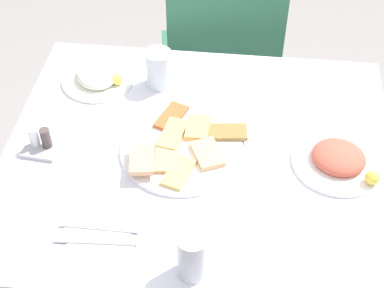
{
  "coord_description": "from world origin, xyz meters",
  "views": [
    {
      "loc": [
        0.1,
        -1.04,
        1.82
      ],
      "look_at": [
        -0.02,
        -0.0,
        0.77
      ],
      "focal_mm": 53.68,
      "sensor_mm": 36.0,
      "label": 1
    }
  ],
  "objects_px": {
    "pide_platter": "(182,148)",
    "paper_napkin": "(98,235)",
    "fork": "(96,240)",
    "salad_plate_rice": "(339,159)",
    "soda_can": "(192,255)",
    "spoon": "(99,227)",
    "condiment_caddy": "(41,143)",
    "salad_plate_greens": "(98,76)",
    "dining_table": "(199,174)",
    "drinking_glass": "(159,69)",
    "dining_chair": "(220,57)"
  },
  "relations": [
    {
      "from": "salad_plate_rice",
      "to": "paper_napkin",
      "type": "relative_size",
      "value": 1.63
    },
    {
      "from": "drinking_glass",
      "to": "dining_chair",
      "type": "bearing_deg",
      "value": 70.35
    },
    {
      "from": "dining_chair",
      "to": "soda_can",
      "type": "distance_m",
      "value": 1.1
    },
    {
      "from": "drinking_glass",
      "to": "condiment_caddy",
      "type": "relative_size",
      "value": 1.17
    },
    {
      "from": "pide_platter",
      "to": "fork",
      "type": "bearing_deg",
      "value": -117.34
    },
    {
      "from": "pide_platter",
      "to": "fork",
      "type": "distance_m",
      "value": 0.35
    },
    {
      "from": "salad_plate_greens",
      "to": "salad_plate_rice",
      "type": "bearing_deg",
      "value": -20.93
    },
    {
      "from": "pide_platter",
      "to": "paper_napkin",
      "type": "height_order",
      "value": "pide_platter"
    },
    {
      "from": "dining_table",
      "to": "drinking_glass",
      "type": "height_order",
      "value": "drinking_glass"
    },
    {
      "from": "dining_chair",
      "to": "salad_plate_greens",
      "type": "xyz_separation_m",
      "value": [
        -0.34,
        -0.44,
        0.23
      ]
    },
    {
      "from": "pide_platter",
      "to": "spoon",
      "type": "height_order",
      "value": "pide_platter"
    },
    {
      "from": "soda_can",
      "to": "dining_chair",
      "type": "bearing_deg",
      "value": 90.67
    },
    {
      "from": "paper_napkin",
      "to": "soda_can",
      "type": "bearing_deg",
      "value": -17.67
    },
    {
      "from": "dining_chair",
      "to": "fork",
      "type": "xyz_separation_m",
      "value": [
        -0.21,
        -1.01,
        0.22
      ]
    },
    {
      "from": "soda_can",
      "to": "drinking_glass",
      "type": "xyz_separation_m",
      "value": [
        -0.17,
        0.63,
        -0.0
      ]
    },
    {
      "from": "dining_chair",
      "to": "salad_plate_rice",
      "type": "bearing_deg",
      "value": -63.57
    },
    {
      "from": "dining_chair",
      "to": "salad_plate_rice",
      "type": "distance_m",
      "value": 0.82
    },
    {
      "from": "salad_plate_greens",
      "to": "fork",
      "type": "xyz_separation_m",
      "value": [
        0.12,
        -0.57,
        -0.01
      ]
    },
    {
      "from": "dining_table",
      "to": "spoon",
      "type": "xyz_separation_m",
      "value": [
        -0.2,
        -0.27,
        0.09
      ]
    },
    {
      "from": "salad_plate_greens",
      "to": "soda_can",
      "type": "xyz_separation_m",
      "value": [
        0.35,
        -0.63,
        0.04
      ]
    },
    {
      "from": "dining_chair",
      "to": "soda_can",
      "type": "bearing_deg",
      "value": -89.33
    },
    {
      "from": "salad_plate_rice",
      "to": "soda_can",
      "type": "bearing_deg",
      "value": -133.0
    },
    {
      "from": "condiment_caddy",
      "to": "fork",
      "type": "bearing_deg",
      "value": -52.95
    },
    {
      "from": "soda_can",
      "to": "drinking_glass",
      "type": "distance_m",
      "value": 0.65
    },
    {
      "from": "dining_chair",
      "to": "spoon",
      "type": "height_order",
      "value": "dining_chair"
    },
    {
      "from": "paper_napkin",
      "to": "fork",
      "type": "height_order",
      "value": "fork"
    },
    {
      "from": "dining_chair",
      "to": "salad_plate_rice",
      "type": "xyz_separation_m",
      "value": [
        0.35,
        -0.7,
        0.23
      ]
    },
    {
      "from": "salad_plate_greens",
      "to": "paper_napkin",
      "type": "height_order",
      "value": "salad_plate_greens"
    },
    {
      "from": "drinking_glass",
      "to": "fork",
      "type": "xyz_separation_m",
      "value": [
        -0.06,
        -0.58,
        -0.05
      ]
    },
    {
      "from": "paper_napkin",
      "to": "fork",
      "type": "xyz_separation_m",
      "value": [
        0.0,
        -0.02,
        0.0
      ]
    },
    {
      "from": "spoon",
      "to": "condiment_caddy",
      "type": "bearing_deg",
      "value": 130.85
    },
    {
      "from": "paper_napkin",
      "to": "spoon",
      "type": "relative_size",
      "value": 0.77
    },
    {
      "from": "paper_napkin",
      "to": "spoon",
      "type": "distance_m",
      "value": 0.02
    },
    {
      "from": "soda_can",
      "to": "spoon",
      "type": "relative_size",
      "value": 0.65
    },
    {
      "from": "pide_platter",
      "to": "condiment_caddy",
      "type": "distance_m",
      "value": 0.37
    },
    {
      "from": "fork",
      "to": "condiment_caddy",
      "type": "distance_m",
      "value": 0.35
    },
    {
      "from": "salad_plate_rice",
      "to": "spoon",
      "type": "bearing_deg",
      "value": -154.25
    },
    {
      "from": "fork",
      "to": "paper_napkin",
      "type": "bearing_deg",
      "value": 86.58
    },
    {
      "from": "pide_platter",
      "to": "fork",
      "type": "xyz_separation_m",
      "value": [
        -0.16,
        -0.31,
        -0.01
      ]
    },
    {
      "from": "condiment_caddy",
      "to": "salad_plate_greens",
      "type": "bearing_deg",
      "value": 74.15
    },
    {
      "from": "salad_plate_rice",
      "to": "soda_can",
      "type": "xyz_separation_m",
      "value": [
        -0.34,
        -0.36,
        0.04
      ]
    },
    {
      "from": "soda_can",
      "to": "dining_table",
      "type": "bearing_deg",
      "value": 93.57
    },
    {
      "from": "salad_plate_rice",
      "to": "condiment_caddy",
      "type": "height_order",
      "value": "condiment_caddy"
    },
    {
      "from": "pide_platter",
      "to": "drinking_glass",
      "type": "height_order",
      "value": "drinking_glass"
    },
    {
      "from": "soda_can",
      "to": "spoon",
      "type": "xyz_separation_m",
      "value": [
        -0.23,
        0.09,
        -0.06
      ]
    },
    {
      "from": "drinking_glass",
      "to": "fork",
      "type": "distance_m",
      "value": 0.58
    },
    {
      "from": "dining_table",
      "to": "spoon",
      "type": "distance_m",
      "value": 0.35
    },
    {
      "from": "paper_napkin",
      "to": "spoon",
      "type": "bearing_deg",
      "value": 90.0
    },
    {
      "from": "salad_plate_greens",
      "to": "salad_plate_rice",
      "type": "relative_size",
      "value": 0.92
    },
    {
      "from": "dining_table",
      "to": "salad_plate_greens",
      "type": "height_order",
      "value": "salad_plate_greens"
    }
  ]
}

